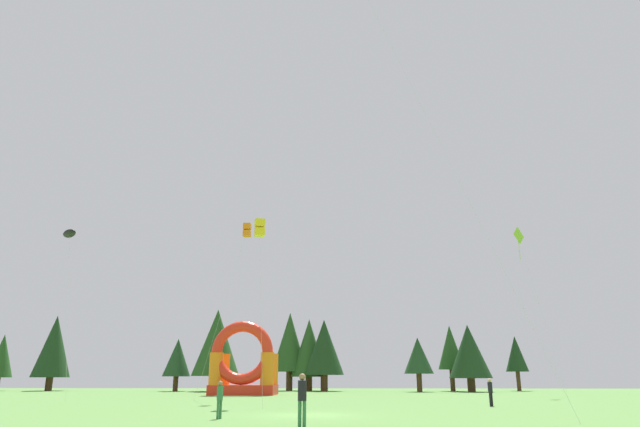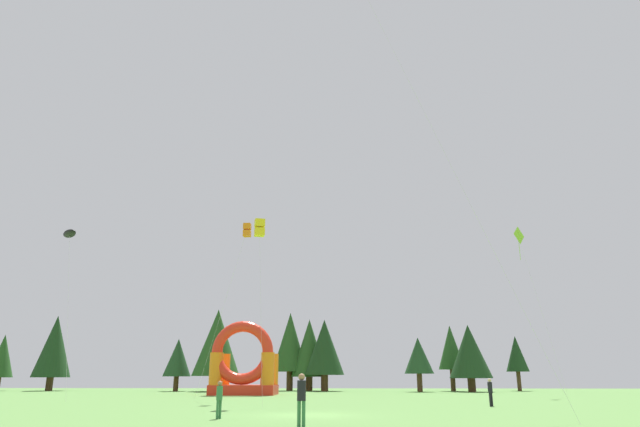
{
  "view_description": "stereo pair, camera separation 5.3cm",
  "coord_description": "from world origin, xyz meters",
  "px_view_note": "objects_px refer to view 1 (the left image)",
  "views": [
    {
      "loc": [
        1.66,
        -27.18,
        1.72
      ],
      "look_at": [
        0.0,
        13.25,
        13.64
      ],
      "focal_mm": 31.12,
      "sensor_mm": 36.0,
      "label": 1
    },
    {
      "loc": [
        1.72,
        -27.18,
        1.72
      ],
      "look_at": [
        0.0,
        13.25,
        13.64
      ],
      "focal_mm": 31.12,
      "sensor_mm": 36.0,
      "label": 2
    }
  ],
  "objects_px": {
    "inflatable_blue_arch": "(243,368)",
    "kite_lime_diamond": "(517,237)",
    "person_midfield": "(490,390)",
    "kite_yellow_box": "(260,228)",
    "person_left_edge": "(302,395)",
    "kite_orange_box": "(247,231)",
    "person_near_camera": "(220,396)",
    "kite_black_parafoil": "(69,234)"
  },
  "relations": [
    {
      "from": "kite_orange_box",
      "to": "kite_lime_diamond",
      "type": "relative_size",
      "value": 0.86
    },
    {
      "from": "person_left_edge",
      "to": "person_near_camera",
      "type": "relative_size",
      "value": 1.19
    },
    {
      "from": "kite_black_parafoil",
      "to": "person_left_edge",
      "type": "height_order",
      "value": "kite_black_parafoil"
    },
    {
      "from": "person_left_edge",
      "to": "inflatable_blue_arch",
      "type": "relative_size",
      "value": 0.26
    },
    {
      "from": "kite_lime_diamond",
      "to": "person_near_camera",
      "type": "relative_size",
      "value": 10.09
    },
    {
      "from": "kite_black_parafoil",
      "to": "person_near_camera",
      "type": "bearing_deg",
      "value": -47.12
    },
    {
      "from": "kite_black_parafoil",
      "to": "inflatable_blue_arch",
      "type": "xyz_separation_m",
      "value": [
        12.48,
        12.57,
        -10.41
      ]
    },
    {
      "from": "kite_orange_box",
      "to": "person_left_edge",
      "type": "distance_m",
      "value": 24.97
    },
    {
      "from": "inflatable_blue_arch",
      "to": "kite_lime_diamond",
      "type": "bearing_deg",
      "value": -4.19
    },
    {
      "from": "person_left_edge",
      "to": "inflatable_blue_arch",
      "type": "bearing_deg",
      "value": -61.97
    },
    {
      "from": "person_midfield",
      "to": "kite_orange_box",
      "type": "bearing_deg",
      "value": 119.45
    },
    {
      "from": "person_left_edge",
      "to": "inflatable_blue_arch",
      "type": "xyz_separation_m",
      "value": [
        -8.24,
        34.58,
        1.38
      ]
    },
    {
      "from": "kite_orange_box",
      "to": "kite_yellow_box",
      "type": "relative_size",
      "value": 1.11
    },
    {
      "from": "kite_yellow_box",
      "to": "kite_orange_box",
      "type": "bearing_deg",
      "value": 108.06
    },
    {
      "from": "kite_yellow_box",
      "to": "person_left_edge",
      "type": "bearing_deg",
      "value": -75.04
    },
    {
      "from": "kite_black_parafoil",
      "to": "person_midfield",
      "type": "xyz_separation_m",
      "value": [
        31.02,
        -7.47,
        -11.92
      ]
    },
    {
      "from": "kite_lime_diamond",
      "to": "person_midfield",
      "type": "relative_size",
      "value": 9.69
    },
    {
      "from": "kite_orange_box",
      "to": "person_near_camera",
      "type": "distance_m",
      "value": 21.21
    },
    {
      "from": "kite_lime_diamond",
      "to": "person_midfield",
      "type": "distance_m",
      "value": 24.24
    },
    {
      "from": "kite_lime_diamond",
      "to": "person_left_edge",
      "type": "height_order",
      "value": "kite_lime_diamond"
    },
    {
      "from": "kite_lime_diamond",
      "to": "inflatable_blue_arch",
      "type": "height_order",
      "value": "kite_lime_diamond"
    },
    {
      "from": "kite_yellow_box",
      "to": "person_left_edge",
      "type": "xyz_separation_m",
      "value": [
        4.1,
        -15.34,
        -10.32
      ]
    },
    {
      "from": "person_midfield",
      "to": "person_near_camera",
      "type": "distance_m",
      "value": 17.73
    },
    {
      "from": "person_near_camera",
      "to": "kite_orange_box",
      "type": "bearing_deg",
      "value": -135.0
    },
    {
      "from": "person_midfield",
      "to": "person_near_camera",
      "type": "relative_size",
      "value": 1.04
    },
    {
      "from": "kite_lime_diamond",
      "to": "kite_orange_box",
      "type": "bearing_deg",
      "value": -155.22
    },
    {
      "from": "kite_lime_diamond",
      "to": "person_near_camera",
      "type": "distance_m",
      "value": 39.07
    },
    {
      "from": "person_left_edge",
      "to": "kite_yellow_box",
      "type": "bearing_deg",
      "value": -60.41
    },
    {
      "from": "kite_orange_box",
      "to": "person_left_edge",
      "type": "height_order",
      "value": "kite_orange_box"
    },
    {
      "from": "kite_lime_diamond",
      "to": "person_near_camera",
      "type": "height_order",
      "value": "kite_lime_diamond"
    },
    {
      "from": "kite_black_parafoil",
      "to": "person_midfield",
      "type": "distance_m",
      "value": 34.06
    },
    {
      "from": "person_near_camera",
      "to": "inflatable_blue_arch",
      "type": "height_order",
      "value": "inflatable_blue_arch"
    },
    {
      "from": "kite_black_parafoil",
      "to": "person_left_edge",
      "type": "xyz_separation_m",
      "value": [
        20.71,
        -22.02,
        -11.79
      ]
    },
    {
      "from": "kite_black_parafoil",
      "to": "person_near_camera",
      "type": "xyz_separation_m",
      "value": [
        16.93,
        -18.23,
        -11.96
      ]
    },
    {
      "from": "kite_orange_box",
      "to": "inflatable_blue_arch",
      "type": "xyz_separation_m",
      "value": [
        -2.22,
        13.36,
        -10.31
      ]
    },
    {
      "from": "kite_lime_diamond",
      "to": "kite_yellow_box",
      "type": "height_order",
      "value": "kite_lime_diamond"
    },
    {
      "from": "kite_lime_diamond",
      "to": "person_left_edge",
      "type": "distance_m",
      "value": 39.99
    },
    {
      "from": "person_midfield",
      "to": "kite_yellow_box",
      "type": "bearing_deg",
      "value": 138.57
    },
    {
      "from": "person_midfield",
      "to": "person_left_edge",
      "type": "xyz_separation_m",
      "value": [
        -10.31,
        -14.54,
        0.13
      ]
    },
    {
      "from": "kite_lime_diamond",
      "to": "person_midfield",
      "type": "height_order",
      "value": "kite_lime_diamond"
    },
    {
      "from": "person_midfield",
      "to": "kite_lime_diamond",
      "type": "bearing_deg",
      "value": 26.93
    },
    {
      "from": "kite_orange_box",
      "to": "person_left_edge",
      "type": "xyz_separation_m",
      "value": [
        6.02,
        -21.23,
        -11.69
      ]
    }
  ]
}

